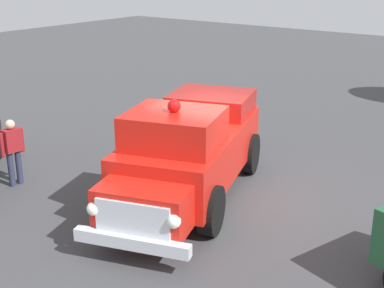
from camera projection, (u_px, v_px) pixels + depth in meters
The scene contains 3 objects.
ground_plane at pixel (218, 194), 12.68m from camera, with size 60.00×60.00×0.00m, color #424244.
vintage_fire_truck at pixel (189, 149), 12.14m from camera, with size 6.33×3.97×2.59m.
spectator_standing at pixel (13, 148), 12.91m from camera, with size 0.64×0.29×1.68m.
Camera 1 is at (9.64, 6.45, 5.30)m, focal length 49.83 mm.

